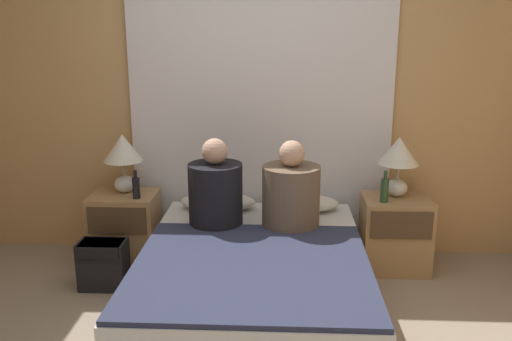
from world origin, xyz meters
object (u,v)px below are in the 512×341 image
(nightstand_left, at_px, (126,229))
(person_left_in_bed, at_px, (216,192))
(nightstand_right, at_px, (395,234))
(pillow_left, at_px, (218,202))
(beer_bottle_on_left_stand, at_px, (136,187))
(pillow_right, at_px, (300,203))
(person_right_in_bed, at_px, (291,194))
(beer_bottle_on_right_stand, at_px, (385,190))
(backpack_on_floor, at_px, (103,262))
(lamp_left, at_px, (123,154))
(lamp_right, at_px, (399,157))
(bed, at_px, (254,282))

(nightstand_left, xyz_separation_m, person_left_in_bed, (0.76, -0.31, 0.41))
(nightstand_right, bearing_deg, pillow_left, 177.52)
(nightstand_left, xyz_separation_m, beer_bottle_on_left_stand, (0.13, -0.09, 0.37))
(pillow_right, bearing_deg, person_right_in_bed, -102.46)
(beer_bottle_on_left_stand, bearing_deg, beer_bottle_on_right_stand, 0.00)
(nightstand_left, height_order, pillow_right, nightstand_left)
(person_left_in_bed, relative_size, backpack_on_floor, 1.82)
(person_right_in_bed, relative_size, backpack_on_floor, 1.80)
(lamp_left, xyz_separation_m, pillow_left, (0.73, -0.00, -0.38))
(beer_bottle_on_left_stand, distance_m, beer_bottle_on_right_stand, 1.85)
(lamp_right, xyz_separation_m, pillow_left, (-1.37, -0.00, -0.38))
(nightstand_right, distance_m, beer_bottle_on_left_stand, 2.01)
(bed, bearing_deg, lamp_right, 37.14)
(pillow_right, relative_size, beer_bottle_on_left_stand, 2.68)
(nightstand_right, height_order, person_right_in_bed, person_right_in_bed)
(backpack_on_floor, bearing_deg, nightstand_right, 11.15)
(pillow_left, xyz_separation_m, beer_bottle_on_right_stand, (1.25, -0.15, 0.16))
(nightstand_right, xyz_separation_m, beer_bottle_on_left_stand, (-1.97, -0.09, 0.37))
(bed, bearing_deg, beer_bottle_on_left_stand, 145.01)
(lamp_left, distance_m, beer_bottle_on_right_stand, 2.00)
(backpack_on_floor, bearing_deg, lamp_right, 12.72)
(nightstand_left, relative_size, beer_bottle_on_left_stand, 2.61)
(pillow_right, distance_m, person_left_in_bed, 0.74)
(backpack_on_floor, bearing_deg, person_right_in_bed, 4.79)
(beer_bottle_on_left_stand, relative_size, backpack_on_floor, 0.62)
(pillow_right, distance_m, beer_bottle_on_left_stand, 1.26)
(pillow_left, bearing_deg, nightstand_left, -175.33)
(nightstand_left, xyz_separation_m, lamp_left, (0.00, 0.06, 0.59))
(bed, height_order, pillow_right, pillow_right)
(pillow_right, xyz_separation_m, beer_bottle_on_right_stand, (0.61, -0.15, 0.16))
(bed, height_order, beer_bottle_on_left_stand, beer_bottle_on_left_stand)
(bed, xyz_separation_m, lamp_left, (-1.05, 0.80, 0.66))
(person_left_in_bed, distance_m, beer_bottle_on_right_stand, 1.24)
(nightstand_left, distance_m, beer_bottle_on_right_stand, 2.02)
(beer_bottle_on_left_stand, bearing_deg, bed, -34.99)
(person_right_in_bed, bearing_deg, beer_bottle_on_right_stand, 17.80)
(beer_bottle_on_right_stand, bearing_deg, person_left_in_bed, -169.71)
(person_left_in_bed, bearing_deg, pillow_left, 94.57)
(person_right_in_bed, xyz_separation_m, backpack_on_floor, (-1.34, -0.11, -0.49))
(lamp_left, relative_size, backpack_on_floor, 1.31)
(pillow_left, height_order, pillow_right, same)
(pillow_left, bearing_deg, bed, -67.91)
(nightstand_left, distance_m, person_left_in_bed, 0.92)
(person_left_in_bed, distance_m, backpack_on_floor, 0.96)
(pillow_right, bearing_deg, bed, -112.09)
(nightstand_right, height_order, person_left_in_bed, person_left_in_bed)
(lamp_left, distance_m, pillow_right, 1.42)
(pillow_left, distance_m, beer_bottle_on_left_stand, 0.64)
(pillow_left, xyz_separation_m, beer_bottle_on_left_stand, (-0.60, -0.15, 0.15))
(person_left_in_bed, height_order, beer_bottle_on_right_stand, person_left_in_bed)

